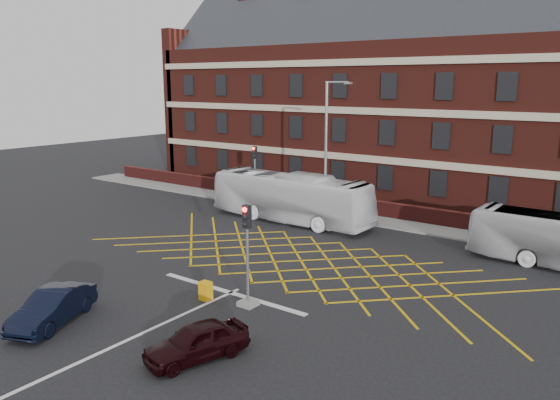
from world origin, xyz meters
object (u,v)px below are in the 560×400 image
Objects in this scene: traffic_light_far at (255,179)px; street_lamp at (326,176)px; direction_signs at (228,183)px; car_navy at (53,307)px; car_maroon at (197,341)px; utility_cabinet at (206,291)px; traffic_light_near at (248,265)px; bus_left at (290,197)px.

traffic_light_far is 0.47× the size of street_lamp.
direction_signs is (-9.97, 1.69, -1.78)m from street_lamp.
traffic_light_far reaches higher than car_navy.
car_maroon is 4.44× the size of utility_cabinet.
car_navy is 0.94× the size of traffic_light_far.
utility_cabinet is at bearing -79.49° from street_lamp.
car_maroon is 4.78m from traffic_light_near.
bus_left is 14.32× the size of utility_cabinet.
direction_signs reaches higher than utility_cabinet.
traffic_light_far is at bearing 128.03° from traffic_light_near.
traffic_light_far is at bearing 161.10° from street_lamp.
direction_signs is 19.99m from utility_cabinet.
car_maroon is 25.01m from direction_signs.
car_maroon is at bearing -55.65° from traffic_light_far.
car_navy is 0.44× the size of street_lamp.
utility_cabinet is (3.10, 5.13, -0.26)m from car_navy.
traffic_light_near is 14.04m from street_lamp.
car_navy is at bearing -130.85° from traffic_light_near.
direction_signs is (-7.67, 2.42, -0.23)m from bus_left.
car_maroon is 1.63× the size of direction_signs.
street_lamp is (-4.41, 13.26, 1.39)m from traffic_light_near.
car_maroon is at bearing -152.74° from bus_left.
traffic_light_near reaches higher than utility_cabinet.
bus_left is 2.86m from street_lamp.
car_navy is 19.15m from street_lamp.
utility_cabinet is at bearing -162.46° from traffic_light_near.
utility_cabinet is at bearing 35.66° from car_navy.
street_lamp is at bearing 100.51° from utility_cabinet.
bus_left is 2.71× the size of traffic_light_far.
traffic_light_near is at bearing -51.97° from traffic_light_far.
bus_left is 8.05m from direction_signs.
car_maroon reaches higher than utility_cabinet.
traffic_light_near is at bearing 17.54° from utility_cabinet.
car_maroon is at bearing -50.77° from direction_signs.
car_maroon is 0.84× the size of traffic_light_far.
traffic_light_far reaches higher than utility_cabinet.
car_navy is 0.94× the size of traffic_light_near.
street_lamp reaches higher than traffic_light_far.
traffic_light_far reaches higher than direction_signs.
car_navy is at bearing -65.46° from direction_signs.
street_lamp reaches higher than bus_left.
street_lamp is 4.15× the size of direction_signs.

